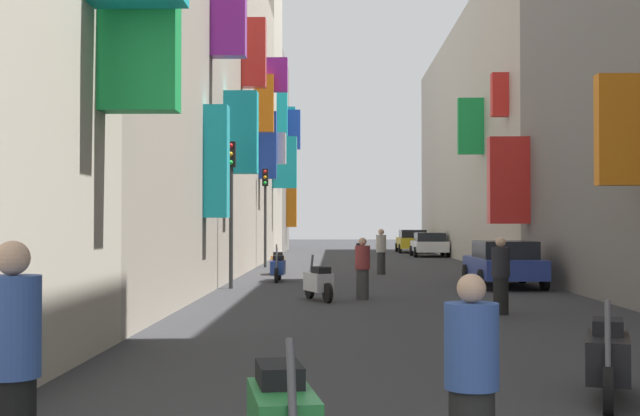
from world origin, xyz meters
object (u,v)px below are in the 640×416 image
(parked_car_blue, at_px, (504,262))
(scooter_orange, at_px, (277,262))
(scooter_white, at_px, (360,250))
(pedestrian_mid_street, at_px, (12,373))
(pedestrian_near_left, at_px, (501,276))
(pedestrian_far_away, at_px, (472,387))
(traffic_light_far_corner, at_px, (265,200))
(scooter_silver, at_px, (319,282))
(parked_car_white, at_px, (429,244))
(scooter_blue, at_px, (278,267))
(pedestrian_near_right, at_px, (381,252))
(traffic_light_near_corner, at_px, (231,189))
(scooter_black, at_px, (608,357))
(pedestrian_crossing, at_px, (363,269))
(parked_car_yellow, at_px, (412,241))

(parked_car_blue, bearing_deg, scooter_orange, 140.94)
(scooter_white, bearing_deg, pedestrian_mid_street, -95.12)
(pedestrian_near_left, height_order, pedestrian_far_away, pedestrian_near_left)
(parked_car_blue, height_order, scooter_white, parked_car_blue)
(traffic_light_far_corner, bearing_deg, scooter_silver, -80.49)
(parked_car_white, height_order, pedestrian_far_away, pedestrian_far_away)
(scooter_blue, bearing_deg, parked_car_blue, -17.04)
(scooter_white, distance_m, pedestrian_mid_street, 40.25)
(parked_car_blue, relative_size, pedestrian_mid_street, 2.41)
(scooter_orange, distance_m, scooter_white, 14.97)
(pedestrian_near_right, height_order, traffic_light_near_corner, traffic_light_near_corner)
(scooter_white, distance_m, traffic_light_near_corner, 21.91)
(scooter_black, xyz_separation_m, pedestrian_near_right, (-1.19, 22.23, 0.39))
(pedestrian_near_left, relative_size, pedestrian_mid_street, 0.91)
(pedestrian_crossing, bearing_deg, scooter_orange, 105.72)
(scooter_white, height_order, traffic_light_near_corner, traffic_light_near_corner)
(scooter_blue, relative_size, traffic_light_far_corner, 0.41)
(pedestrian_near_right, relative_size, traffic_light_far_corner, 0.40)
(scooter_blue, xyz_separation_m, pedestrian_far_away, (2.82, -21.54, 0.30))
(parked_car_yellow, bearing_deg, scooter_silver, -99.09)
(scooter_white, height_order, pedestrian_near_right, pedestrian_near_right)
(pedestrian_near_left, bearing_deg, scooter_black, -93.65)
(parked_car_yellow, relative_size, traffic_light_far_corner, 1.03)
(traffic_light_far_corner, bearing_deg, scooter_blue, -82.52)
(scooter_white, xyz_separation_m, pedestrian_crossing, (-0.72, -24.67, 0.31))
(parked_car_white, xyz_separation_m, scooter_black, (-2.59, -39.47, -0.28))
(scooter_silver, height_order, traffic_light_far_corner, traffic_light_far_corner)
(pedestrian_crossing, bearing_deg, parked_car_blue, 43.82)
(parked_car_white, height_order, parked_car_yellow, parked_car_yellow)
(pedestrian_near_left, distance_m, pedestrian_mid_street, 13.16)
(pedestrian_crossing, height_order, traffic_light_far_corner, traffic_light_far_corner)
(parked_car_yellow, bearing_deg, scooter_blue, -104.13)
(scooter_orange, distance_m, pedestrian_near_left, 14.78)
(parked_car_yellow, xyz_separation_m, scooter_orange, (-7.34, -24.29, -0.33))
(pedestrian_crossing, height_order, pedestrian_near_right, pedestrian_near_right)
(scooter_orange, xyz_separation_m, pedestrian_crossing, (2.86, -10.14, 0.31))
(parked_car_yellow, bearing_deg, parked_car_blue, -90.13)
(scooter_silver, xyz_separation_m, pedestrian_mid_street, (-1.77, -14.93, 0.43))
(parked_car_white, xyz_separation_m, parked_car_yellow, (-0.35, 6.91, 0.06))
(pedestrian_crossing, distance_m, traffic_light_near_corner, 5.49)
(pedestrian_mid_street, bearing_deg, traffic_light_near_corner, 92.70)
(scooter_white, bearing_deg, scooter_silver, -94.14)
(scooter_white, bearing_deg, parked_car_white, 34.66)
(scooter_silver, relative_size, pedestrian_near_right, 0.98)
(pedestrian_mid_street, bearing_deg, traffic_light_far_corner, 91.64)
(pedestrian_far_away, distance_m, traffic_light_far_corner, 30.87)
(scooter_silver, bearing_deg, pedestrian_far_away, -84.75)
(scooter_blue, height_order, pedestrian_mid_street, pedestrian_mid_street)
(scooter_blue, distance_m, pedestrian_near_left, 11.27)
(scooter_silver, distance_m, scooter_white, 25.22)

